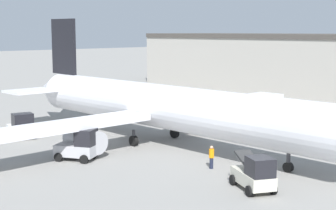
% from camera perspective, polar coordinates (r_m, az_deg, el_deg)
% --- Properties ---
extents(ground_plane, '(400.00, 400.00, 0.00)m').
position_cam_1_polar(ground_plane, '(43.89, -0.00, -4.43)').
color(ground_plane, gray).
extents(airplane, '(40.06, 35.07, 10.85)m').
position_cam_1_polar(airplane, '(43.98, -0.85, -0.19)').
color(airplane, white).
rests_on(airplane, ground_plane).
extents(ground_crew_worker, '(0.36, 0.36, 1.65)m').
position_cam_1_polar(ground_crew_worker, '(36.39, 4.84, -5.70)').
color(ground_crew_worker, '#1E2338').
rests_on(ground_crew_worker, ground_plane).
extents(baggage_tug, '(3.41, 3.01, 2.40)m').
position_cam_1_polar(baggage_tug, '(39.11, -9.78, -4.51)').
color(baggage_tug, '#B2B2B7').
rests_on(baggage_tug, ground_plane).
extents(belt_loader_truck, '(3.72, 3.01, 2.24)m').
position_cam_1_polar(belt_loader_truck, '(31.75, 9.61, -7.55)').
color(belt_loader_truck, beige).
rests_on(belt_loader_truck, ground_plane).
extents(pushback_tug, '(3.31, 2.74, 2.38)m').
position_cam_1_polar(pushback_tug, '(47.97, -15.94, -2.37)').
color(pushback_tug, silver).
rests_on(pushback_tug, ground_plane).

